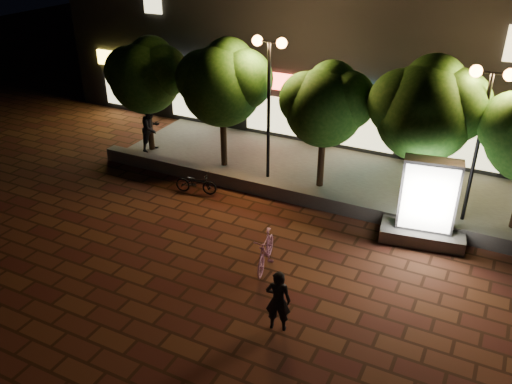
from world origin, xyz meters
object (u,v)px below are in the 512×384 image
Objects in this scene: street_lamp_right at (486,106)px; scooter_pink at (266,250)px; tree_mid at (327,102)px; tree_far_left at (147,73)px; street_lamp_left at (269,73)px; tree_left at (224,81)px; tree_right at (428,106)px; scooter_parked at (196,183)px; ad_kiosk at (426,209)px; pedestrian at (151,128)px; rider at (278,301)px.

street_lamp_right is 7.67m from scooter_pink.
tree_mid is at bearing 176.96° from street_lamp_right.
street_lamp_left is (5.45, -0.26, 0.74)m from tree_far_left.
tree_right is (7.30, 0.00, 0.12)m from tree_left.
street_lamp_right is at bearing -87.96° from scooter_parked.
pedestrian is at bearing 170.91° from ad_kiosk.
rider is 7.47m from scooter_parked.
street_lamp_right is (1.64, -0.26, 0.33)m from tree_right.
rider is at bearing -144.59° from scooter_parked.
tree_left reaches higher than tree_mid.
tree_far_left is 12.10m from rider.
pedestrian is (-7.45, -0.13, -2.17)m from tree_mid.
rider is at bearing -62.90° from street_lamp_left.
tree_left is 2.53× the size of pedestrian.
tree_right is at bearing 108.99° from ad_kiosk.
tree_left is at bearing 172.30° from street_lamp_left.
tree_left is 8.55m from ad_kiosk.
street_lamp_left is 4.60m from scooter_parked.
rider is 1.09× the size of scooter_parked.
tree_far_left reaches higher than pedestrian.
street_lamp_left is 1.93× the size of ad_kiosk.
tree_left is 4.00m from tree_mid.
tree_far_left is 5.28m from scooter_parked.
street_lamp_left is at bearing 164.26° from ad_kiosk.
tree_right is at bearing 170.90° from street_lamp_right.
ad_kiosk is 1.76× the size of scooter_parked.
ad_kiosk is at bearing -26.25° from tree_mid.
scooter_pink is (-3.00, -5.36, -3.03)m from tree_right.
scooter_pink is 5.05m from scooter_parked.
tree_mid reaches higher than ad_kiosk.
tree_right is 3.32× the size of scooter_parked.
street_lamp_left is at bearing -76.76° from rider.
tree_far_left is 7.50m from tree_mid.
tree_mid is at bearing 7.31° from street_lamp_left.
street_lamp_right is (8.95, -0.26, 0.45)m from tree_left.
tree_right reaches higher than scooter_parked.
ad_kiosk reaches higher than pedestrian.
ad_kiosk is (3.98, -1.96, -2.13)m from tree_mid.
scooter_pink is at bearing -136.99° from scooter_parked.
rider is at bearing -122.83° from pedestrian.
street_lamp_left is 1.04× the size of street_lamp_right.
street_lamp_right is 2.58× the size of pedestrian.
street_lamp_right is at bearing -128.29° from rider.
rider is (-3.29, -7.25, -3.06)m from street_lamp_right.
ad_kiosk is 7.86m from scooter_parked.
street_lamp_left is at bearing -51.07° from scooter_parked.
scooter_pink is 9.37m from pedestrian.
tree_far_left reaches higher than ad_kiosk.
tree_left is 2.05m from street_lamp_left.
tree_far_left is at bearing -53.22° from rider.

